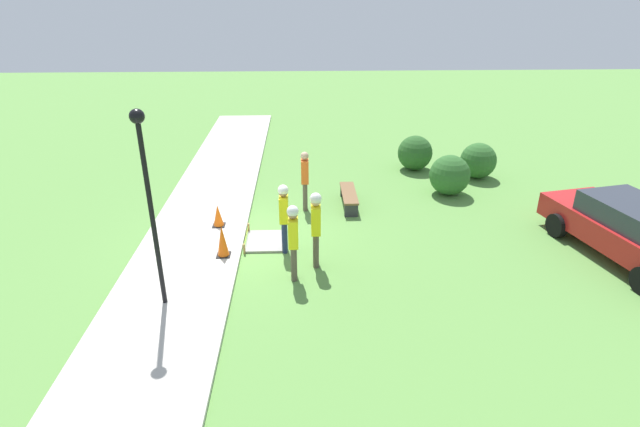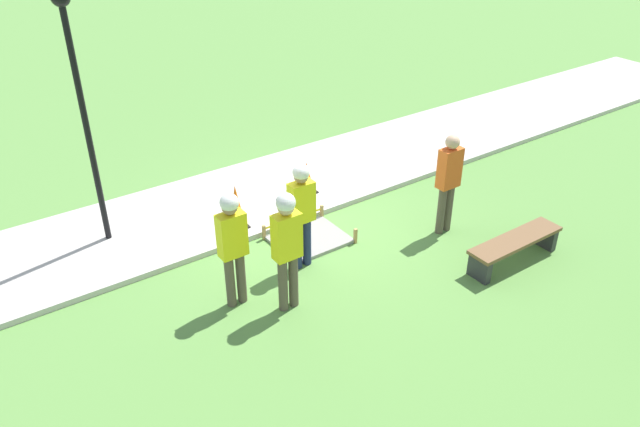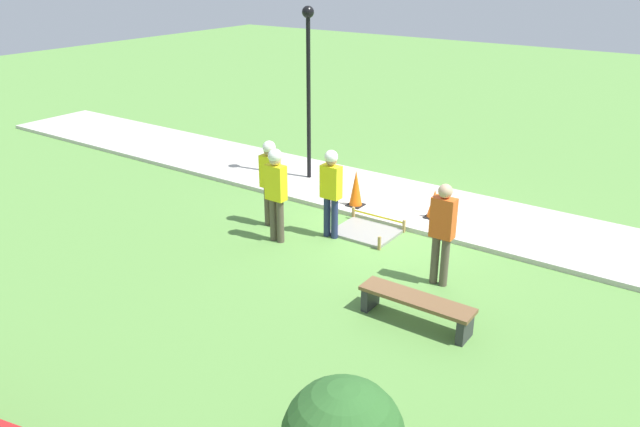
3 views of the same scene
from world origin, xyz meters
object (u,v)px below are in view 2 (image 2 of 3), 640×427
object	(u,v)px
traffic_cone_far_patch	(236,207)
lamppost_near	(78,87)
worker_assistant	(287,241)
traffic_cone_near_patch	(307,178)
worker_supervisor	(302,207)
park_bench	(515,245)
bystander_in_orange_shirt	(448,178)
worker_trainee	(232,240)

from	to	relation	value
traffic_cone_far_patch	lamppost_near	size ratio (longest dim) A/B	0.20
worker_assistant	traffic_cone_near_patch	bearing A→B (deg)	-128.56
traffic_cone_far_patch	worker_assistant	bearing A→B (deg)	80.15
traffic_cone_far_patch	worker_supervisor	xyz separation A→B (m)	(-0.36, 1.52, 0.58)
worker_supervisor	lamppost_near	size ratio (longest dim) A/B	0.44
worker_supervisor	worker_assistant	distance (m)	1.09
worker_supervisor	traffic_cone_far_patch	bearing A→B (deg)	-76.62
traffic_cone_near_patch	worker_supervisor	world-z (taller)	worker_supervisor
park_bench	traffic_cone_near_patch	bearing A→B (deg)	-68.30
bystander_in_orange_shirt	traffic_cone_far_patch	bearing A→B (deg)	-34.73
park_bench	bystander_in_orange_shirt	bearing A→B (deg)	-79.64
lamppost_near	bystander_in_orange_shirt	bearing A→B (deg)	148.58
lamppost_near	worker_trainee	bearing A→B (deg)	110.22
traffic_cone_far_patch	worker_trainee	bearing A→B (deg)	61.11
traffic_cone_far_patch	bystander_in_orange_shirt	size ratio (longest dim) A/B	0.45
lamppost_near	worker_supervisor	bearing A→B (deg)	133.35
traffic_cone_near_patch	worker_trainee	bearing A→B (deg)	38.37
traffic_cone_near_patch	bystander_in_orange_shirt	distance (m)	2.82
park_bench	worker_supervisor	bearing A→B (deg)	-33.55
traffic_cone_far_patch	lamppost_near	world-z (taller)	lamppost_near
worker_trainee	bystander_in_orange_shirt	bearing A→B (deg)	175.67
worker_supervisor	worker_assistant	xyz separation A→B (m)	(0.76, 0.77, 0.07)
traffic_cone_far_patch	lamppost_near	bearing A→B (deg)	-25.95
bystander_in_orange_shirt	lamppost_near	bearing A→B (deg)	-31.42
park_bench	worker_trainee	size ratio (longest dim) A/B	0.98
worker_supervisor	worker_trainee	size ratio (longest dim) A/B	0.99
bystander_in_orange_shirt	traffic_cone_near_patch	bearing A→B (deg)	-62.64
park_bench	worker_assistant	size ratio (longest dim) A/B	0.95
traffic_cone_far_patch	worker_trainee	distance (m)	2.11
traffic_cone_far_patch	lamppost_near	xyz separation A→B (m)	(1.98, -0.97, 2.27)
worker_supervisor	bystander_in_orange_shirt	world-z (taller)	bystander_in_orange_shirt
traffic_cone_near_patch	traffic_cone_far_patch	distance (m)	1.77
traffic_cone_near_patch	lamppost_near	world-z (taller)	lamppost_near
traffic_cone_near_patch	park_bench	bearing A→B (deg)	111.70
traffic_cone_far_patch	park_bench	xyz separation A→B (m)	(-3.23, 3.42, -0.18)
worker_trainee	bystander_in_orange_shirt	world-z (taller)	worker_trainee
traffic_cone_near_patch	traffic_cone_far_patch	size ratio (longest dim) A/B	0.76
traffic_cone_far_patch	worker_supervisor	distance (m)	1.67
worker_supervisor	worker_assistant	world-z (taller)	worker_assistant
traffic_cone_far_patch	worker_trainee	world-z (taller)	worker_trainee
park_bench	worker_supervisor	world-z (taller)	worker_supervisor
traffic_cone_far_patch	worker_supervisor	bearing A→B (deg)	103.38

